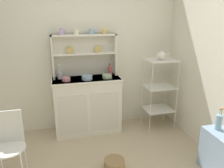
{
  "coord_description": "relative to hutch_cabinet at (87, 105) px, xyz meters",
  "views": [
    {
      "loc": [
        -0.38,
        -1.94,
        1.87
      ],
      "look_at": [
        0.4,
        1.12,
        0.87
      ],
      "focal_mm": 35.23,
      "sensor_mm": 36.0,
      "label": 1
    }
  ],
  "objects": [
    {
      "name": "flower_vase",
      "position": [
        1.39,
        -1.33,
        0.18
      ],
      "size": [
        0.07,
        0.07,
        0.29
      ],
      "color": "#8EB2D1",
      "rests_on": "side_shelf_blue"
    },
    {
      "name": "cup_sky_2",
      "position": [
        0.12,
        0.12,
        1.16
      ],
      "size": [
        0.09,
        0.08,
        0.08
      ],
      "color": "#8EB2D1",
      "rests_on": "hutch_shelf_unit"
    },
    {
      "name": "side_shelf_blue",
      "position": [
        1.39,
        -1.45,
        -0.2
      ],
      "size": [
        0.28,
        0.48,
        0.55
      ],
      "primitive_type": "cube",
      "color": "#849EBC",
      "rests_on": "ground"
    },
    {
      "name": "bowl_mixing_large",
      "position": [
        -0.31,
        -0.07,
        0.48
      ],
      "size": [
        0.13,
        0.13,
        0.06
      ],
      "primitive_type": "cylinder",
      "color": "#D17A84",
      "rests_on": "hutch_cabinet"
    },
    {
      "name": "cup_lilac_0",
      "position": [
        -0.33,
        0.12,
        1.16
      ],
      "size": [
        0.09,
        0.07,
        0.09
      ],
      "color": "#B79ECC",
      "rests_on": "hutch_shelf_unit"
    },
    {
      "name": "bowl_cream_small",
      "position": [
        0.31,
        -0.07,
        0.48
      ],
      "size": [
        0.15,
        0.15,
        0.06
      ],
      "primitive_type": "cylinder",
      "color": "#9EB78E",
      "rests_on": "hutch_cabinet"
    },
    {
      "name": "cup_gold_3",
      "position": [
        0.33,
        0.12,
        1.16
      ],
      "size": [
        0.08,
        0.07,
        0.09
      ],
      "color": "#DBB760",
      "rests_on": "hutch_shelf_unit"
    },
    {
      "name": "hutch_shelf_unit",
      "position": [
        0.0,
        0.16,
        0.84
      ],
      "size": [
        1.01,
        0.18,
        0.67
      ],
      "color": "silver",
      "rests_on": "hutch_cabinet"
    },
    {
      "name": "cup_cream_1",
      "position": [
        -0.11,
        0.12,
        1.16
      ],
      "size": [
        0.09,
        0.08,
        0.08
      ],
      "color": "silver",
      "rests_on": "hutch_shelf_unit"
    },
    {
      "name": "bakers_rack",
      "position": [
        1.19,
        -0.14,
        0.28
      ],
      "size": [
        0.47,
        0.39,
        1.18
      ],
      "color": "silver",
      "rests_on": "ground"
    },
    {
      "name": "porcelain_teapot",
      "position": [
        1.19,
        -0.14,
        0.78
      ],
      "size": [
        0.22,
        0.13,
        0.15
      ],
      "color": "white",
      "rests_on": "bakers_rack"
    },
    {
      "name": "jam_bottle",
      "position": [
        0.4,
        0.09,
        0.53
      ],
      "size": [
        0.06,
        0.06,
        0.2
      ],
      "color": "#B74C47",
      "rests_on": "hutch_cabinet"
    },
    {
      "name": "utensil_jar",
      "position": [
        -0.4,
        0.08,
        0.51
      ],
      "size": [
        0.08,
        0.08,
        0.23
      ],
      "color": "#B2B7C6",
      "rests_on": "hutch_cabinet"
    },
    {
      "name": "wall_back",
      "position": [
        -0.05,
        0.26,
        0.78
      ],
      "size": [
        3.84,
        0.05,
        2.5
      ],
      "primitive_type": "cube",
      "color": "silver",
      "rests_on": "ground"
    },
    {
      "name": "bowl_floral_medium",
      "position": [
        0.0,
        -0.07,
        0.48
      ],
      "size": [
        0.16,
        0.16,
        0.06
      ],
      "primitive_type": "cylinder",
      "color": "#8EB2D1",
      "rests_on": "hutch_cabinet"
    },
    {
      "name": "wire_chair",
      "position": [
        -1.02,
        -0.92,
        0.05
      ],
      "size": [
        0.36,
        0.36,
        0.85
      ],
      "rotation": [
        0.0,
        0.0,
        -0.59
      ],
      "color": "white",
      "rests_on": "ground"
    },
    {
      "name": "floor_basket",
      "position": [
        0.17,
        -1.05,
        -0.4
      ],
      "size": [
        0.26,
        0.26,
        0.14
      ],
      "primitive_type": "cylinder",
      "color": "#93754C",
      "rests_on": "ground"
    },
    {
      "name": "hutch_cabinet",
      "position": [
        0.0,
        0.0,
        0.0
      ],
      "size": [
        1.08,
        0.45,
        0.92
      ],
      "color": "white",
      "rests_on": "ground"
    }
  ]
}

